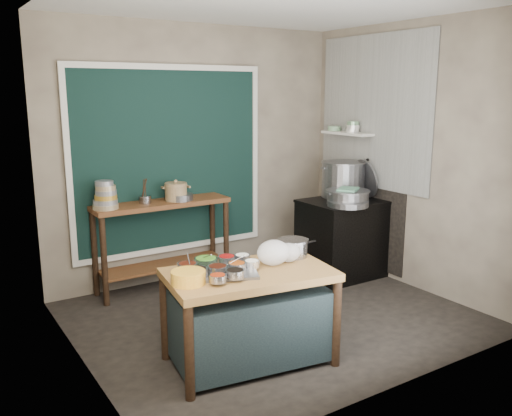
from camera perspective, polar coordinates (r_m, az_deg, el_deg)
floor at (r=5.22m, az=1.79°, el=-11.43°), size 3.50×3.00×0.02m
back_wall at (r=6.12m, az=-6.18°, el=5.73°), size 3.50×0.02×2.80m
left_wall at (r=4.11m, az=-18.76°, el=1.98°), size 0.02×3.00×2.80m
right_wall at (r=6.00m, az=15.94°, el=5.20°), size 0.02×3.00×2.80m
ceiling at (r=4.84m, az=2.03°, el=20.84°), size 3.50×3.00×0.02m
curtain_panel at (r=5.95m, az=-9.02°, el=4.98°), size 2.10×0.02×1.90m
curtain_frame at (r=5.94m, az=-8.98°, el=4.97°), size 2.22×0.03×2.02m
tile_panel at (r=6.32m, az=12.25°, el=9.83°), size 0.02×1.70×1.70m
soot_patch at (r=6.54m, az=11.22°, el=-0.23°), size 0.01×1.30×1.30m
wall_shelf at (r=6.48m, az=9.61°, el=7.77°), size 0.22×0.70×0.03m
prep_table at (r=4.26m, az=-0.69°, el=-11.41°), size 1.34×0.90×0.75m
back_counter at (r=5.87m, az=-9.77°, el=-3.87°), size 1.45×0.40×0.95m
stove_block at (r=6.28m, az=9.17°, el=-3.26°), size 0.90×0.68×0.85m
stove_top at (r=6.18m, az=9.31°, el=0.67°), size 0.92×0.69×0.03m
condiment_tray at (r=4.07m, az=-3.68°, el=-6.77°), size 0.62×0.54×0.02m
condiment_bowls at (r=4.06m, az=-4.08°, el=-6.20°), size 0.60×0.49×0.07m
yellow_basin at (r=3.88m, az=-7.14°, el=-7.25°), size 0.26×0.26×0.09m
saucepan at (r=4.47m, az=3.88°, el=-4.21°), size 0.29×0.29×0.14m
plastic_bag_a at (r=4.24m, az=1.83°, el=-4.71°), size 0.31×0.28×0.20m
plastic_bag_b at (r=4.33m, az=3.43°, el=-4.70°), size 0.24×0.22×0.15m
bowl_stack at (r=5.50m, az=-15.56°, el=1.17°), size 0.25×0.25×0.28m
utensil_cup at (r=5.69m, az=-11.62°, el=0.88°), size 0.17×0.17×0.08m
ceramic_crock at (r=5.78m, az=-8.42°, el=1.61°), size 0.33×0.33×0.17m
wide_bowl at (r=5.80m, az=-7.97°, el=1.15°), size 0.32×0.32×0.07m
stock_pot at (r=6.34m, az=9.15°, el=3.00°), size 0.63×0.63×0.41m
pot_lid at (r=6.35m, az=11.46°, el=3.08°), size 0.20×0.47×0.45m
steamer at (r=5.95m, az=9.64°, el=1.14°), size 0.56×0.56×0.16m
green_cloth at (r=5.93m, az=9.67°, el=1.98°), size 0.32×0.30×0.02m
shallow_pan at (r=5.86m, az=9.66°, el=0.47°), size 0.52×0.52×0.06m
shelf_bowl_stack at (r=6.42m, az=10.13°, el=8.37°), size 0.16×0.16×0.13m
shelf_bowl_green at (r=6.66m, az=8.24°, el=8.29°), size 0.16×0.16×0.06m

